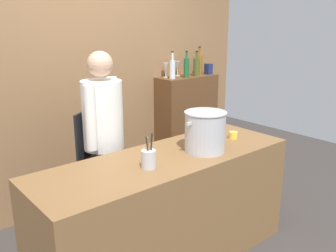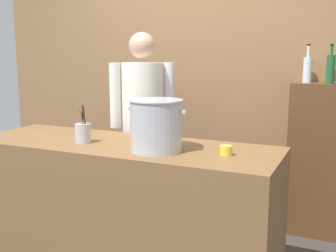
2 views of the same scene
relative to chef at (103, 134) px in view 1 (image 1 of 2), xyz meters
name	(u,v)px [view 1 (image 1 of 2)]	position (x,y,z in m)	size (l,w,h in m)	color
brick_back_panel	(76,62)	(0.17, 0.76, 0.54)	(4.40, 0.10, 3.00)	olive
prep_counter	(167,210)	(0.17, -0.64, -0.51)	(2.11, 0.70, 0.90)	brown
bar_cabinet	(186,127)	(1.48, 0.55, -0.33)	(0.76, 0.32, 1.26)	brown
chef	(103,134)	(0.00, 0.00, 0.00)	(0.46, 0.41, 1.66)	black
stockpot_large	(205,132)	(0.48, -0.73, 0.09)	(0.39, 0.33, 0.32)	#B7BABF
utensil_crock	(149,159)	(-0.07, -0.73, 0.00)	(0.10, 0.10, 0.26)	#B7BABF
butter_jar	(233,135)	(0.91, -0.67, -0.04)	(0.08, 0.08, 0.06)	yellow
wine_bottle_olive	(197,67)	(1.56, 0.47, 0.41)	(0.08, 0.08, 0.29)	#475123
wine_bottle_green	(186,67)	(1.39, 0.46, 0.41)	(0.06, 0.06, 0.30)	#1E592D
wine_bottle_amber	(199,64)	(1.70, 0.56, 0.42)	(0.08, 0.08, 0.33)	#8C5919
wine_bottle_clear	(172,69)	(1.22, 0.51, 0.41)	(0.07, 0.07, 0.30)	silver
wine_glass_tall	(177,65)	(1.40, 0.63, 0.42)	(0.07, 0.07, 0.17)	silver
wine_glass_wide	(166,68)	(1.22, 0.62, 0.41)	(0.07, 0.07, 0.17)	silver
spice_tin_navy	(208,69)	(1.79, 0.50, 0.36)	(0.08, 0.08, 0.13)	navy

